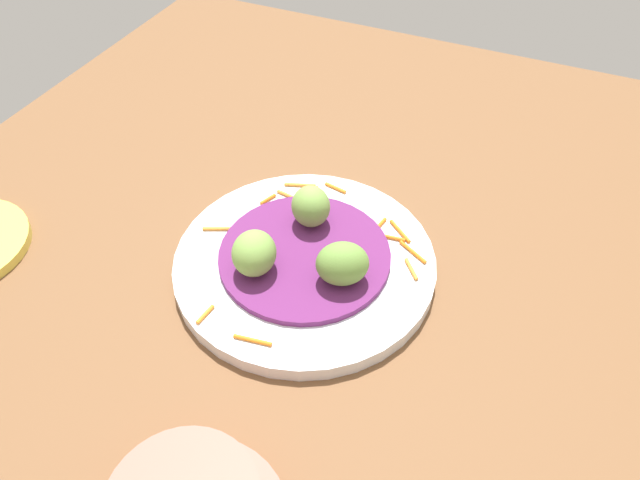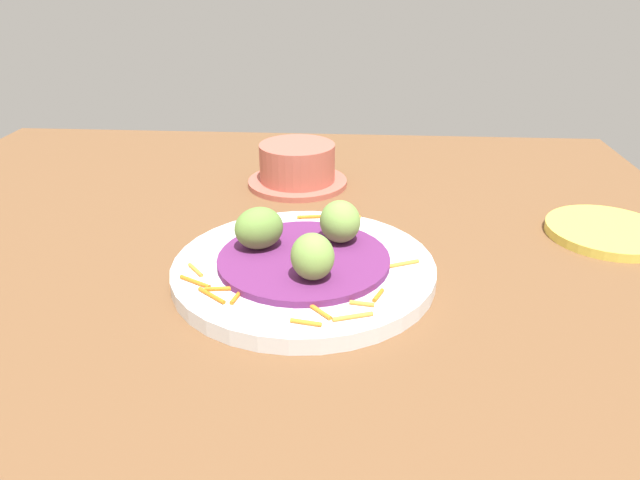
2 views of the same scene
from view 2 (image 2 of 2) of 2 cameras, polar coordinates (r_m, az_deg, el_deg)
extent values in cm
cube|color=brown|center=(62.80, -6.65, -4.16)|extent=(110.00, 110.00, 2.00)
cylinder|color=silver|center=(61.52, -1.54, -2.69)|extent=(27.20, 27.20, 1.69)
cylinder|color=#60235B|center=(60.96, -1.55, -1.70)|extent=(17.79, 17.79, 0.72)
cylinder|color=orange|center=(70.90, -0.75, 2.28)|extent=(0.94, 3.69, 0.40)
cylinder|color=orange|center=(54.77, -8.04, -5.59)|extent=(1.94, 0.78, 0.40)
cylinder|color=orange|center=(60.65, 7.98, -2.28)|extent=(1.89, 3.58, 0.40)
cylinder|color=orange|center=(56.47, -9.61, -4.67)|extent=(0.77, 3.07, 0.40)
cylinder|color=orange|center=(50.88, -1.37, -8.00)|extent=(0.91, 2.80, 0.40)
cylinder|color=orange|center=(69.98, 3.71, 1.90)|extent=(2.41, 0.73, 0.40)
cylinder|color=orange|center=(55.54, -10.48, -5.31)|extent=(2.59, 3.09, 0.40)
cylinder|color=orange|center=(60.21, -11.99, -2.85)|extent=(2.44, 2.12, 0.40)
cylinder|color=orange|center=(53.56, 4.10, -6.17)|extent=(0.73, 2.28, 0.40)
cylinder|color=orange|center=(52.57, -0.28, -6.76)|extent=(2.94, 2.82, 0.40)
cylinder|color=orange|center=(58.08, -12.04, -3.98)|extent=(2.16, 3.48, 0.40)
cylinder|color=orange|center=(51.70, 3.21, -7.43)|extent=(1.60, 3.61, 0.40)
cylinder|color=orange|center=(54.92, 5.68, -5.36)|extent=(2.10, 1.17, 0.40)
ellipsoid|color=#759E47|center=(55.35, -0.73, -1.62)|extent=(5.86, 5.88, 4.59)
ellipsoid|color=#759E47|center=(62.78, 1.96, 1.81)|extent=(5.60, 5.26, 4.54)
ellipsoid|color=olive|center=(61.61, -5.95, 1.16)|extent=(6.05, 6.50, 4.47)
cylinder|color=#E0CC4C|center=(78.17, 26.14, 0.74)|extent=(14.26, 14.26, 1.10)
cylinder|color=#B75B4C|center=(86.42, -2.19, 5.63)|extent=(14.44, 14.44, 0.80)
cylinder|color=#B75B4C|center=(85.41, -2.22, 7.56)|extent=(10.86, 10.86, 5.32)
camera|label=1|loc=(0.95, -12.80, 35.24)|focal=33.15mm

